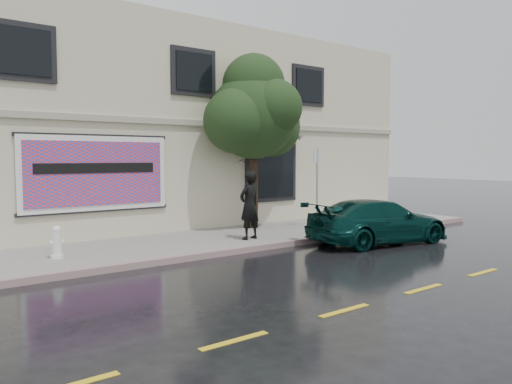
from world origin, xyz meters
TOP-DOWN VIEW (x-y plane):
  - ground at (0.00, 0.00)m, footprint 90.00×90.00m
  - sidewalk at (0.00, 3.25)m, footprint 20.00×3.50m
  - curb at (0.00, 1.50)m, footprint 20.00×0.18m
  - road_marking at (0.00, -3.50)m, footprint 19.00×0.12m
  - building at (0.00, 9.00)m, footprint 20.00×8.12m
  - billboard at (-3.20, 4.92)m, footprint 4.30×0.16m
  - car at (3.35, 0.25)m, footprint 4.68×2.61m
  - pedestrian at (0.30, 2.42)m, footprint 0.79×0.59m
  - umbrella at (0.30, 2.42)m, footprint 1.14×1.14m
  - street_tree at (1.78, 4.14)m, footprint 2.85×2.85m
  - fire_hydrant at (-4.87, 3.00)m, footprint 0.31×0.30m
  - sign_pole at (3.58, 3.00)m, footprint 0.32×0.06m

SIDE VIEW (x-z plane):
  - ground at x=0.00m, z-range 0.00..0.00m
  - road_marking at x=0.00m, z-range 0.00..0.01m
  - sidewalk at x=0.00m, z-range 0.00..0.15m
  - curb at x=0.00m, z-range -0.01..0.15m
  - fire_hydrant at x=-4.87m, z-range 0.14..0.91m
  - car at x=3.35m, z-range 0.00..1.29m
  - pedestrian at x=0.30m, z-range 0.15..2.12m
  - sign_pole at x=3.58m, z-range 0.41..3.04m
  - billboard at x=-3.20m, z-range 0.95..3.15m
  - umbrella at x=0.30m, z-range 2.12..2.79m
  - building at x=0.00m, z-range 0.00..7.00m
  - street_tree at x=1.78m, z-range 1.27..6.41m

